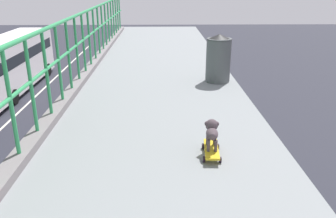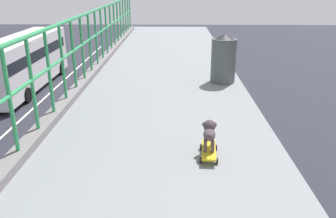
{
  "view_description": "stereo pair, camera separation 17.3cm",
  "coord_description": "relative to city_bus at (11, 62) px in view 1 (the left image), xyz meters",
  "views": [
    {
      "loc": [
        1.28,
        -0.38,
        7.28
      ],
      "look_at": [
        1.37,
        3.86,
        5.69
      ],
      "focal_mm": 37.2,
      "sensor_mm": 36.0,
      "label": 1
    },
    {
      "loc": [
        1.45,
        -0.38,
        7.28
      ],
      "look_at": [
        1.37,
        3.86,
        5.69
      ],
      "focal_mm": 37.2,
      "sensor_mm": 36.0,
      "label": 2
    }
  ],
  "objects": [
    {
      "name": "city_bus",
      "position": [
        0.0,
        0.0,
        0.0
      ],
      "size": [
        2.63,
        11.04,
        3.58
      ],
      "color": "white",
      "rests_on": "ground"
    },
    {
      "name": "toy_skateboard",
      "position": [
        10.77,
        -20.03,
        3.49
      ],
      "size": [
        0.23,
        0.49,
        0.09
      ],
      "color": "gold",
      "rests_on": "overpass_deck"
    },
    {
      "name": "small_dog",
      "position": [
        10.77,
        -19.98,
        3.69
      ],
      "size": [
        0.16,
        0.35,
        0.3
      ],
      "color": "#4E4046",
      "rests_on": "toy_skateboard"
    },
    {
      "name": "litter_bin",
      "position": [
        11.3,
        -17.03,
        3.88
      ],
      "size": [
        0.47,
        0.47,
        0.9
      ],
      "color": "#4F5455",
      "rests_on": "overpass_deck"
    }
  ]
}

